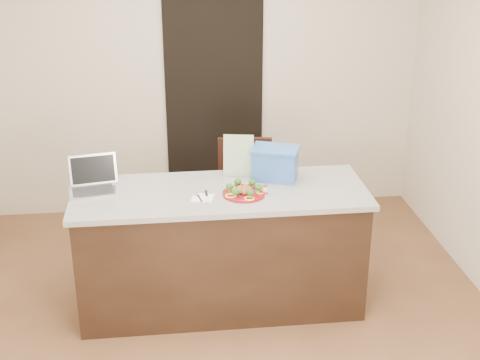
{
  "coord_description": "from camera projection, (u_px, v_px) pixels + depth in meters",
  "views": [
    {
      "loc": [
        -0.35,
        -4.0,
        2.79
      ],
      "look_at": [
        0.13,
        0.2,
        1.01
      ],
      "focal_mm": 50.0,
      "sensor_mm": 36.0,
      "label": 1
    }
  ],
  "objects": [
    {
      "name": "napkin",
      "position": [
        203.0,
        198.0,
        4.53
      ],
      "size": [
        0.17,
        0.17,
        0.01
      ],
      "primitive_type": "cube",
      "rotation": [
        0.0,
        0.0,
        -0.26
      ],
      "color": "white",
      "rests_on": "island"
    },
    {
      "name": "blue_box",
      "position": [
        275.0,
        163.0,
        4.82
      ],
      "size": [
        0.39,
        0.34,
        0.24
      ],
      "rotation": [
        0.0,
        0.0,
        -0.34
      ],
      "color": "#3061AF",
      "rests_on": "island"
    },
    {
      "name": "pepper_rings",
      "position": [
        244.0,
        192.0,
        4.58
      ],
      "size": [
        0.29,
        0.29,
        0.01
      ],
      "color": "#F4FF1A",
      "rests_on": "plate"
    },
    {
      "name": "room_shell",
      "position": [
        222.0,
        104.0,
        4.16
      ],
      "size": [
        4.0,
        4.0,
        4.0
      ],
      "color": "white",
      "rests_on": "ground"
    },
    {
      "name": "plate",
      "position": [
        244.0,
        193.0,
        4.59
      ],
      "size": [
        0.3,
        0.3,
        0.02
      ],
      "rotation": [
        0.0,
        0.0,
        -0.37
      ],
      "color": "maroon",
      "rests_on": "island"
    },
    {
      "name": "ground",
      "position": [
        225.0,
        322.0,
        4.78
      ],
      "size": [
        4.0,
        4.0,
        0.0
      ],
      "primitive_type": "plane",
      "color": "brown",
      "rests_on": "ground"
    },
    {
      "name": "island",
      "position": [
        221.0,
        248.0,
        4.83
      ],
      "size": [
        2.06,
        0.76,
        0.92
      ],
      "color": "black",
      "rests_on": "ground"
    },
    {
      "name": "laptop",
      "position": [
        93.0,
        181.0,
        4.66
      ],
      "size": [
        0.36,
        0.31,
        0.23
      ],
      "rotation": [
        0.0,
        0.0,
        0.17
      ],
      "color": "#B4B3B8",
      "rests_on": "island"
    },
    {
      "name": "doorway",
      "position": [
        214.0,
        108.0,
        6.22
      ],
      "size": [
        0.9,
        0.02,
        2.0
      ],
      "primitive_type": "cube",
      "color": "black",
      "rests_on": "ground"
    },
    {
      "name": "leaflet",
      "position": [
        238.0,
        156.0,
        4.85
      ],
      "size": [
        0.22,
        0.09,
        0.31
      ],
      "primitive_type": "cube",
      "rotation": [
        -0.14,
        0.0,
        -0.18
      ],
      "color": "silver",
      "rests_on": "island"
    },
    {
      "name": "knife",
      "position": [
        207.0,
        198.0,
        4.52
      ],
      "size": [
        0.02,
        0.2,
        0.01
      ],
      "rotation": [
        0.0,
        0.0,
        -0.0
      ],
      "color": "white",
      "rests_on": "napkin"
    },
    {
      "name": "fork",
      "position": [
        200.0,
        197.0,
        4.54
      ],
      "size": [
        0.04,
        0.16,
        0.0
      ],
      "rotation": [
        0.0,
        0.0,
        0.18
      ],
      "color": "silver",
      "rests_on": "napkin"
    },
    {
      "name": "chair",
      "position": [
        246.0,
        192.0,
        5.51
      ],
      "size": [
        0.48,
        0.48,
        1.0
      ],
      "rotation": [
        0.0,
        0.0,
        -0.1
      ],
      "color": "black",
      "rests_on": "ground"
    },
    {
      "name": "yogurt_bottle",
      "position": [
        265.0,
        192.0,
        4.56
      ],
      "size": [
        0.04,
        0.04,
        0.08
      ],
      "rotation": [
        0.0,
        0.0,
        0.1
      ],
      "color": "beige",
      "rests_on": "island"
    },
    {
      "name": "broccoli",
      "position": [
        244.0,
        187.0,
        4.57
      ],
      "size": [
        0.25,
        0.24,
        0.04
      ],
      "color": "#1C4813",
      "rests_on": "plate"
    },
    {
      "name": "meatballs",
      "position": [
        244.0,
        190.0,
        4.57
      ],
      "size": [
        0.12,
        0.11,
        0.04
      ],
      "color": "brown",
      "rests_on": "plate"
    }
  ]
}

